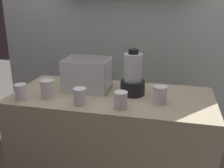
% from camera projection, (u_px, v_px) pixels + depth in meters
% --- Properties ---
extents(counter, '(1.40, 0.64, 0.90)m').
position_uv_depth(counter, '(112.00, 150.00, 2.01)').
color(counter, tan).
rests_on(counter, ground_plane).
extents(back_wall_unit, '(2.60, 0.24, 2.50)m').
position_uv_depth(back_wall_unit, '(131.00, 29.00, 2.45)').
color(back_wall_unit, silver).
rests_on(back_wall_unit, ground_plane).
extents(carrot_display_bin, '(0.32, 0.24, 0.23)m').
position_uv_depth(carrot_display_bin, '(87.00, 80.00, 1.95)').
color(carrot_display_bin, white).
rests_on(carrot_display_bin, counter).
extents(blender_pitcher, '(0.17, 0.17, 0.32)m').
position_uv_depth(blender_pitcher, '(133.00, 77.00, 1.83)').
color(blender_pitcher, black).
rests_on(blender_pitcher, counter).
extents(juice_cup_mango_far_left, '(0.08, 0.08, 0.11)m').
position_uv_depth(juice_cup_mango_far_left, '(21.00, 92.00, 1.76)').
color(juice_cup_mango_far_left, white).
rests_on(juice_cup_mango_far_left, counter).
extents(juice_cup_beet_left, '(0.09, 0.09, 0.13)m').
position_uv_depth(juice_cup_beet_left, '(48.00, 90.00, 1.79)').
color(juice_cup_beet_left, white).
rests_on(juice_cup_beet_left, counter).
extents(juice_cup_pomegranate_middle, '(0.08, 0.08, 0.11)m').
position_uv_depth(juice_cup_pomegranate_middle, '(80.00, 97.00, 1.68)').
color(juice_cup_pomegranate_middle, white).
rests_on(juice_cup_pomegranate_middle, counter).
extents(juice_cup_carrot_right, '(0.09, 0.09, 0.11)m').
position_uv_depth(juice_cup_carrot_right, '(121.00, 101.00, 1.63)').
color(juice_cup_carrot_right, white).
rests_on(juice_cup_carrot_right, counter).
extents(juice_cup_orange_far_right, '(0.09, 0.09, 0.11)m').
position_uv_depth(juice_cup_orange_far_right, '(160.00, 96.00, 1.70)').
color(juice_cup_orange_far_right, white).
rests_on(juice_cup_orange_far_right, counter).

